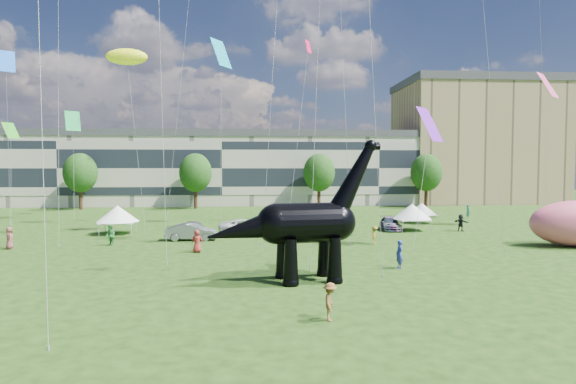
{
  "coord_description": "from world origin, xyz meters",
  "views": [
    {
      "loc": [
        -2.8,
        -25.07,
        6.74
      ],
      "look_at": [
        -0.38,
        8.0,
        5.0
      ],
      "focal_mm": 30.0,
      "sensor_mm": 36.0,
      "label": 1
    }
  ],
  "objects": [
    {
      "name": "tree_far_left",
      "position": [
        -30.0,
        53.0,
        6.29
      ],
      "size": [
        5.2,
        5.2,
        9.44
      ],
      "color": "#382314",
      "rests_on": "ground"
    },
    {
      "name": "car_white",
      "position": [
        -3.63,
        23.17,
        0.74
      ],
      "size": [
        5.5,
        2.89,
        1.48
      ],
      "primitive_type": "imported",
      "rotation": [
        0.0,
        0.0,
        1.66
      ],
      "color": "silver",
      "rests_on": "ground"
    },
    {
      "name": "gazebo_near",
      "position": [
        14.02,
        24.59,
        1.99
      ],
      "size": [
        4.1,
        4.1,
        2.83
      ],
      "rotation": [
        0.0,
        0.0,
        0.01
      ],
      "color": "white",
      "rests_on": "ground"
    },
    {
      "name": "visitors",
      "position": [
        -1.36,
        16.76,
        0.88
      ],
      "size": [
        56.32,
        41.03,
        1.89
      ],
      "color": "teal",
      "rests_on": "ground"
    },
    {
      "name": "ground",
      "position": [
        0.0,
        0.0,
        0.0
      ],
      "size": [
        220.0,
        220.0,
        0.0
      ],
      "primitive_type": "plane",
      "color": "#16330C",
      "rests_on": "ground"
    },
    {
      "name": "dinosaur_sculpture",
      "position": [
        -0.0,
        2.93,
        3.28
      ],
      "size": [
        10.68,
        3.63,
        8.69
      ],
      "rotation": [
        0.0,
        0.0,
        0.17
      ],
      "color": "black",
      "rests_on": "ground"
    },
    {
      "name": "tree_mid_left",
      "position": [
        -12.0,
        53.0,
        6.29
      ],
      "size": [
        5.2,
        5.2,
        9.44
      ],
      "color": "#382314",
      "rests_on": "ground"
    },
    {
      "name": "apartment_block",
      "position": [
        40.0,
        65.0,
        11.0
      ],
      "size": [
        28.0,
        18.0,
        22.0
      ],
      "primitive_type": "cube",
      "color": "tan",
      "rests_on": "ground"
    },
    {
      "name": "tree_far_right",
      "position": [
        26.0,
        53.0,
        6.29
      ],
      "size": [
        5.2,
        5.2,
        9.44
      ],
      "color": "#382314",
      "rests_on": "ground"
    },
    {
      "name": "car_silver",
      "position": [
        -8.55,
        22.42,
        0.72
      ],
      "size": [
        3.27,
        4.53,
        1.43
      ],
      "primitive_type": "imported",
      "rotation": [
        0.0,
        0.0,
        0.42
      ],
      "color": "#ACADB1",
      "rests_on": "ground"
    },
    {
      "name": "gazebo_far",
      "position": [
        17.34,
        30.91,
        1.7
      ],
      "size": [
        4.19,
        4.19,
        2.42
      ],
      "rotation": [
        0.0,
        0.0,
        0.24
      ],
      "color": "silver",
      "rests_on": "ground"
    },
    {
      "name": "car_dark",
      "position": [
        11.83,
        25.1,
        0.67
      ],
      "size": [
        2.46,
        4.81,
        1.34
      ],
      "primitive_type": "imported",
      "rotation": [
        0.0,
        0.0,
        -0.13
      ],
      "color": "#595960",
      "rests_on": "ground"
    },
    {
      "name": "kites",
      "position": [
        -8.65,
        23.85,
        23.08
      ],
      "size": [
        67.65,
        50.47,
        25.78
      ],
      "color": "#F81041",
      "rests_on": "ground"
    },
    {
      "name": "tree_mid_right",
      "position": [
        8.0,
        53.0,
        6.29
      ],
      "size": [
        5.2,
        5.2,
        9.44
      ],
      "color": "#382314",
      "rests_on": "ground"
    },
    {
      "name": "gazebo_left",
      "position": [
        -16.36,
        24.06,
        2.02
      ],
      "size": [
        4.47,
        4.47,
        2.87
      ],
      "rotation": [
        0.0,
        0.0,
        0.09
      ],
      "color": "white",
      "rests_on": "ground"
    },
    {
      "name": "car_grey",
      "position": [
        -8.44,
        19.29,
        0.77
      ],
      "size": [
        4.67,
        1.65,
        1.53
      ],
      "primitive_type": "imported",
      "rotation": [
        0.0,
        0.0,
        1.58
      ],
      "color": "gray",
      "rests_on": "ground"
    },
    {
      "name": "terrace_row",
      "position": [
        -8.0,
        62.0,
        6.0
      ],
      "size": [
        78.0,
        11.0,
        12.0
      ],
      "primitive_type": "cube",
      "color": "beige",
      "rests_on": "ground"
    }
  ]
}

